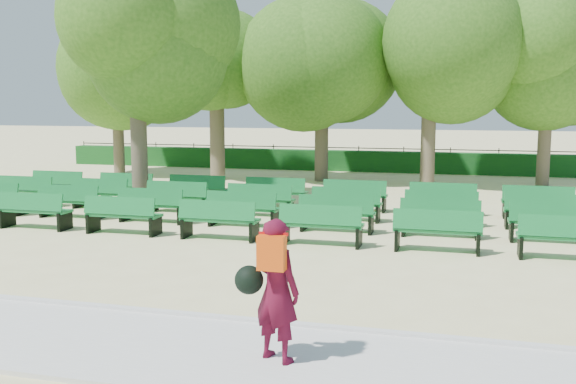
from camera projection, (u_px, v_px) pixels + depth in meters
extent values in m
plane|color=beige|center=(225.00, 229.00, 15.41)|extent=(120.00, 120.00, 0.00)
cube|color=silver|center=(23.00, 334.00, 8.33)|extent=(30.00, 2.20, 0.06)
cube|color=silver|center=(74.00, 305.00, 9.43)|extent=(30.00, 0.12, 0.10)
cube|color=#134D1A|center=(335.00, 160.00, 28.74)|extent=(26.00, 0.70, 0.90)
cube|color=#137031|center=(252.00, 204.00, 16.39)|extent=(1.79, 0.62, 0.06)
cube|color=#137031|center=(249.00, 196.00, 16.16)|extent=(1.77, 0.26, 0.41)
cylinder|color=brown|center=(139.00, 151.00, 18.64)|extent=(0.47, 0.47, 3.24)
ellipsoid|color=#3A681C|center=(136.00, 47.00, 18.23)|extent=(4.86, 4.86, 4.37)
imported|color=#4E0B1F|center=(276.00, 290.00, 7.30)|extent=(0.71, 0.61, 1.66)
cube|color=#D9460B|center=(272.00, 253.00, 7.06)|extent=(0.31, 0.16, 0.39)
sphere|color=black|center=(249.00, 280.00, 7.31)|extent=(0.33, 0.33, 0.33)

